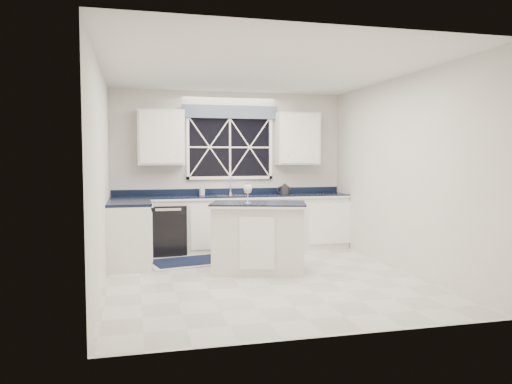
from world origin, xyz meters
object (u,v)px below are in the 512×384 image
object	(u,v)px
dishwasher	(167,229)
soap_bottle	(202,190)
faucet	(231,185)
wine_glass	(248,189)
island	(258,237)
kettle	(285,189)

from	to	relation	value
dishwasher	soap_bottle	world-z (taller)	soap_bottle
faucet	wine_glass	xyz separation A→B (m)	(-0.12, -1.84, 0.05)
island	kettle	distance (m)	1.96
kettle	soap_bottle	bearing A→B (deg)	179.44
faucet	kettle	bearing A→B (deg)	-8.40
kettle	faucet	bearing A→B (deg)	174.50
wine_glass	soap_bottle	xyz separation A→B (m)	(-0.38, 1.79, -0.12)
dishwasher	wine_glass	xyz separation A→B (m)	(0.98, -1.65, 0.73)
island	soap_bottle	world-z (taller)	soap_bottle
dishwasher	faucet	world-z (taller)	faucet
island	wine_glass	bearing A→B (deg)	-145.89
island	wine_glass	distance (m)	0.68
soap_bottle	wine_glass	bearing A→B (deg)	-78.06
faucet	island	xyz separation A→B (m)	(0.04, -1.79, -0.62)
faucet	soap_bottle	bearing A→B (deg)	-174.33
soap_bottle	island	bearing A→B (deg)	-72.73
dishwasher	kettle	xyz separation A→B (m)	(2.02, 0.06, 0.62)
island	wine_glass	size ratio (longest dim) A/B	5.36
island	dishwasher	bearing A→B (deg)	142.33
wine_glass	kettle	bearing A→B (deg)	58.46
faucet	wine_glass	world-z (taller)	faucet
dishwasher	soap_bottle	size ratio (longest dim) A/B	4.78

